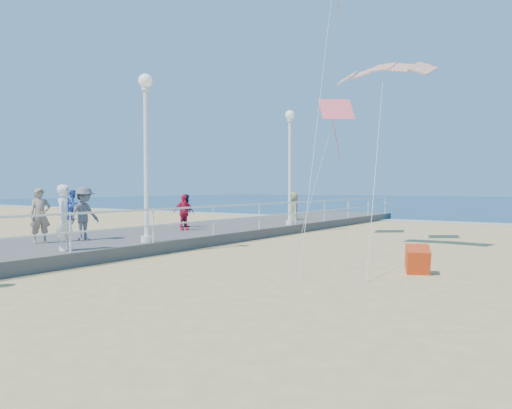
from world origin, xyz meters
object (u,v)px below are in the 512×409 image
Objects in this scene: spectator_2 at (84,214)px; beach_walker_c at (294,209)px; woman_holding_toddler at (65,218)px; toddler_held at (73,205)px; spectator_6 at (40,216)px; spectator_3 at (184,212)px; box_kite at (418,262)px; lamp_post_far at (290,155)px; spectator_7 at (187,211)px; lamp_post_mid at (146,139)px.

spectator_2 is 12.98m from beach_walker_c.
woman_holding_toddler is 0.41m from toddler_held.
spectator_6 reaches higher than beach_walker_c.
box_kite is at bearing -79.56° from spectator_3.
woman_holding_toddler is 9.40m from box_kite.
spectator_3 is at bearing -112.35° from lamp_post_far.
spectator_2 is 1.38m from spectator_6.
box_kite is (8.29, 3.88, -1.37)m from toddler_held.
woman_holding_toddler is 8.37m from spectator_7.
spectator_3 is 6.06m from spectator_6.
spectator_6 reaches higher than box_kite.
lamp_post_mid is 2.81× the size of beach_walker_c.
spectator_6 is 0.91× the size of beach_walker_c.
lamp_post_far is 3.09× the size of spectator_6.
lamp_post_mid reaches higher than spectator_6.
spectator_3 is at bearing 141.83° from box_kite.
beach_walker_c is 14.71m from box_kite.
spectator_3 is (0.08, 4.72, -0.15)m from spectator_2.
spectator_7 is (-0.42, 7.22, -0.14)m from spectator_6.
toddler_held is 0.58× the size of spectator_7.
lamp_post_mid is 8.93m from box_kite.
lamp_post_far is 10.25m from spectator_2.
spectator_7 is at bearing 2.22° from spectator_2.
beach_walker_c reaches higher than spectator_3.
spectator_3 is 10.61m from box_kite.
lamp_post_mid reaches higher than toddler_held.
lamp_post_far is 2.92× the size of woman_holding_toddler.
spectator_2 is at bearing 3.27° from spectator_6.
spectator_6 is at bearing 173.91° from box_kite.
box_kite is at bearing -43.35° from lamp_post_far.
lamp_post_far reaches higher than spectator_6.
lamp_post_mid is 3.02× the size of spectator_2.
spectator_6 is (-2.55, -11.05, -2.40)m from lamp_post_far.
spectator_6 is at bearing -159.43° from spectator_3.
lamp_post_far is 11.59m from spectator_6.
box_kite is (8.44, 4.03, -1.01)m from woman_holding_toddler.
lamp_post_far is 11.98m from woman_holding_toddler.
lamp_post_far is 4.53m from beach_walker_c.
lamp_post_mid is 4.06m from spectator_6.
box_kite is (9.81, -10.94, -0.65)m from beach_walker_c.
lamp_post_mid is 6.38× the size of toddler_held.
toddler_held is 8.30m from spectator_7.
woman_holding_toddler is at bearing -91.30° from lamp_post_far.
beach_walker_c is at bearing 22.31° from spectator_3.
lamp_post_far is 5.98m from spectator_3.
spectator_3 is (-1.79, 6.74, -0.18)m from woman_holding_toddler.
spectator_7 is 0.76× the size of beach_walker_c.
spectator_2 is (-2.14, -9.74, -2.38)m from lamp_post_far.
lamp_post_mid is at bearing 165.58° from box_kite.
spectator_3 is (-1.94, 6.59, -0.54)m from toddler_held.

